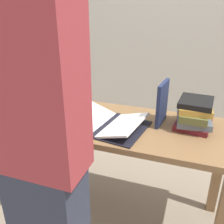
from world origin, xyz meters
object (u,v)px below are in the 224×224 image
Objects in this scene: open_book at (106,123)px; person_reader at (42,160)px; book_stack_tall at (194,114)px; coffee_mug at (87,107)px; book_standing_upright at (162,103)px; reading_lamp at (58,53)px.

open_book is 0.30× the size of person_reader.
book_stack_tall is 0.69m from coffee_mug.
book_standing_upright is 0.51m from coffee_mug.
person_reader is (-0.55, -0.75, 0.03)m from book_stack_tall.
reading_lamp reaches higher than book_stack_tall.
book_stack_tall reaches higher than coffee_mug.
person_reader reaches higher than book_standing_upright.
coffee_mug is (-0.19, 0.14, 0.02)m from open_book.
book_standing_upright is at bearing 35.05° from open_book.
coffee_mug is (0.24, -0.09, -0.33)m from reading_lamp.
book_standing_upright is 0.78m from reading_lamp.
open_book is at bearing -27.91° from reading_lamp.
open_book is at bearing -35.82° from coffee_mug.
book_stack_tall is 2.54× the size of coffee_mug.
person_reader is at bearing -87.00° from open_book.
open_book is 1.02× the size of reading_lamp.
person_reader is at bearing -109.50° from book_standing_upright.
reading_lamp reaches higher than book_standing_upright.
coffee_mug is at bearing -178.24° from book_stack_tall.
reading_lamp is 0.29× the size of person_reader.
reading_lamp is 0.93m from person_reader.
person_reader is (-0.36, -0.74, -0.01)m from book_standing_upright.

